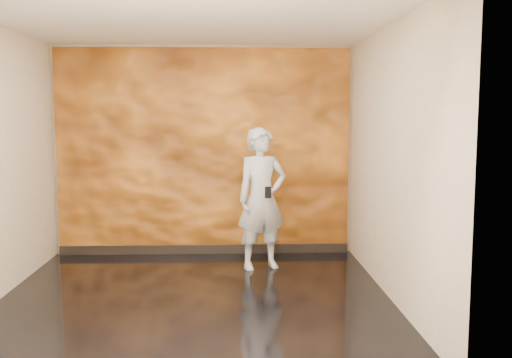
# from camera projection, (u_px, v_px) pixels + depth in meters

# --- Properties ---
(room) EXTENTS (4.02, 4.02, 2.81)m
(room) POSITION_uv_depth(u_px,v_px,m) (194.00, 163.00, 5.69)
(room) COLOR black
(room) RESTS_ON ground
(feature_wall) EXTENTS (3.90, 0.06, 2.75)m
(feature_wall) POSITION_uv_depth(u_px,v_px,m) (204.00, 152.00, 7.63)
(feature_wall) COLOR orange
(feature_wall) RESTS_ON ground
(baseboard) EXTENTS (3.90, 0.04, 0.12)m
(baseboard) POSITION_uv_depth(u_px,v_px,m) (205.00, 249.00, 7.74)
(baseboard) COLOR black
(baseboard) RESTS_ON ground
(man) EXTENTS (0.73, 0.60, 1.72)m
(man) POSITION_uv_depth(u_px,v_px,m) (262.00, 199.00, 6.93)
(man) COLOR #9AA0AB
(man) RESTS_ON ground
(phone) EXTENTS (0.08, 0.02, 0.14)m
(phone) POSITION_uv_depth(u_px,v_px,m) (268.00, 192.00, 6.70)
(phone) COLOR black
(phone) RESTS_ON man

